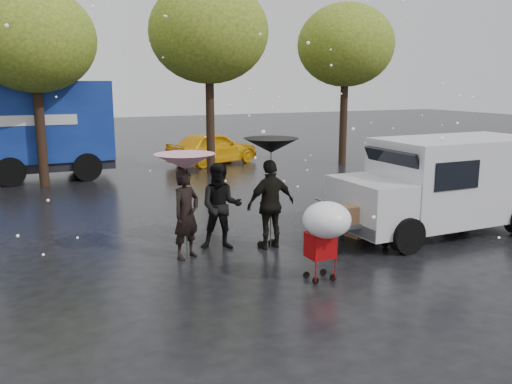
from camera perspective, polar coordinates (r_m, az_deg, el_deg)
name	(u,v)px	position (r m, az deg, el deg)	size (l,w,h in m)	color
ground	(267,257)	(11.01, 1.16, -6.87)	(90.00, 90.00, 0.00)	black
person_pink	(186,214)	(10.84, -7.36, -2.34)	(0.65, 0.43, 1.79)	black
person_middle	(221,206)	(11.34, -3.71, -1.53)	(0.89, 0.69, 1.83)	black
person_black	(271,204)	(11.39, 1.56, -1.30)	(1.11, 0.46, 1.89)	black
umbrella_pink	(185,162)	(10.63, -7.51, 3.20)	(1.20, 1.20, 2.10)	#4C4C4C
umbrella_black	(271,146)	(11.18, 1.60, 4.90)	(1.15, 1.15, 2.34)	#4C4C4C
vendor_cart	(358,213)	(11.74, 10.66, -2.22)	(1.52, 0.80, 1.27)	slate
shopping_cart	(326,224)	(9.44, 7.35, -3.38)	(0.84, 0.84, 1.46)	#A1090B
white_van	(443,183)	(13.28, 19.11, 0.86)	(4.91, 2.18, 2.20)	silver
box_ground_near	(359,226)	(12.63, 10.83, -3.50)	(0.54, 0.43, 0.48)	#8F5F3E
box_ground_far	(366,219)	(13.49, 11.51, -2.77)	(0.50, 0.39, 0.39)	#8F5F3E
yellow_taxi	(213,148)	(23.25, -4.59, 4.67)	(1.66, 4.11, 1.40)	yellow
tree_row	(128,36)	(19.87, -13.36, 15.72)	(21.60, 4.40, 7.12)	black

